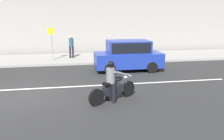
# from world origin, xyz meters

# --- Properties ---
(ground_plane) EXTENTS (80.00, 80.00, 0.00)m
(ground_plane) POSITION_xyz_m (0.00, 0.00, 0.00)
(ground_plane) COLOR #272727
(sidewalk_slab) EXTENTS (40.00, 4.40, 0.14)m
(sidewalk_slab) POSITION_xyz_m (0.00, 8.00, 0.07)
(sidewalk_slab) COLOR gray
(sidewalk_slab) RESTS_ON ground_plane
(lane_marking_stripe) EXTENTS (18.00, 0.14, 0.01)m
(lane_marking_stripe) POSITION_xyz_m (0.63, 0.90, 0.00)
(lane_marking_stripe) COLOR silver
(lane_marking_stripe) RESTS_ON ground_plane
(motorcycle_with_rider_gray) EXTENTS (1.99, 1.24, 1.58)m
(motorcycle_with_rider_gray) POSITION_xyz_m (3.47, -1.25, 0.64)
(motorcycle_with_rider_gray) COLOR black
(motorcycle_with_rider_gray) RESTS_ON ground_plane
(parked_hatchback_cobalt_blue) EXTENTS (3.93, 1.76, 1.80)m
(parked_hatchback_cobalt_blue) POSITION_xyz_m (5.29, 3.68, 0.93)
(parked_hatchback_cobalt_blue) COLOR navy
(parked_hatchback_cobalt_blue) RESTS_ON ground_plane
(street_sign_post) EXTENTS (0.44, 0.08, 2.29)m
(street_sign_post) POSITION_xyz_m (0.70, 7.10, 1.54)
(street_sign_post) COLOR gray
(street_sign_post) RESTS_ON sidewalk_slab
(pedestrian_bystander) EXTENTS (0.34, 0.34, 1.65)m
(pedestrian_bystander) POSITION_xyz_m (2.03, 7.96, 1.10)
(pedestrian_bystander) COLOR black
(pedestrian_bystander) RESTS_ON sidewalk_slab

